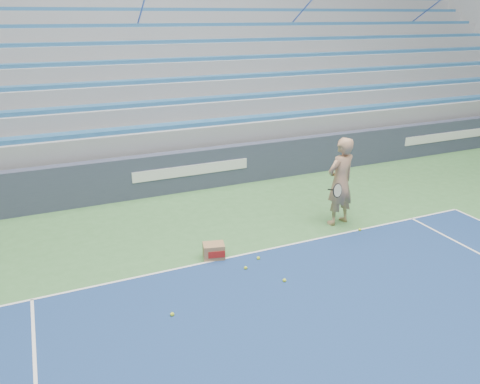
% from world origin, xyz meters
% --- Properties ---
extents(sponsor_barrier, '(30.00, 0.32, 1.10)m').
position_xyz_m(sponsor_barrier, '(0.00, 15.88, 0.55)').
color(sponsor_barrier, '#353C52').
rests_on(sponsor_barrier, ground).
extents(bleachers, '(31.00, 9.15, 7.30)m').
position_xyz_m(bleachers, '(0.00, 21.60, 2.36)').
color(bleachers, gray).
rests_on(bleachers, ground).
extents(tennis_player, '(1.01, 0.93, 2.02)m').
position_xyz_m(tennis_player, '(2.38, 12.41, 1.01)').
color(tennis_player, tan).
rests_on(tennis_player, ground).
extents(ball_box, '(0.47, 0.40, 0.31)m').
position_xyz_m(ball_box, '(-0.80, 12.01, 0.15)').
color(ball_box, '#946F47').
rests_on(ball_box, ground).
extents(tennis_ball_0, '(0.07, 0.07, 0.07)m').
position_xyz_m(tennis_ball_0, '(-0.03, 11.60, 0.03)').
color(tennis_ball_0, '#C8E52E').
rests_on(tennis_ball_0, ground).
extents(tennis_ball_1, '(0.07, 0.07, 0.07)m').
position_xyz_m(tennis_ball_1, '(-2.08, 10.50, 0.03)').
color(tennis_ball_1, '#C8E52E').
rests_on(tennis_ball_1, ground).
extents(tennis_ball_2, '(0.07, 0.07, 0.07)m').
position_xyz_m(tennis_ball_2, '(-0.41, 11.35, 0.03)').
color(tennis_ball_2, '#C8E52E').
rests_on(tennis_ball_2, ground).
extents(tennis_ball_3, '(0.07, 0.07, 0.07)m').
position_xyz_m(tennis_ball_3, '(2.59, 11.85, 0.03)').
color(tennis_ball_3, '#C8E52E').
rests_on(tennis_ball_3, ground).
extents(tennis_ball_4, '(0.07, 0.07, 0.07)m').
position_xyz_m(tennis_ball_4, '(0.04, 10.67, 0.03)').
color(tennis_ball_4, '#C8E52E').
rests_on(tennis_ball_4, ground).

